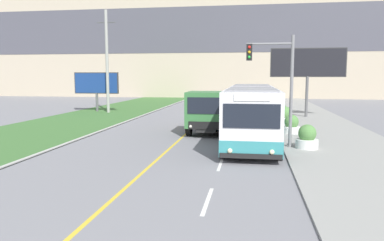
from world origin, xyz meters
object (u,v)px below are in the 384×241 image
traffic_light_mast (278,77)px  city_bus (251,113)px  dump_truck (210,112)px  planter_round_near (307,138)px  planter_round_third (285,116)px  planter_round_second (291,125)px  billboard_small (96,84)px  planter_round_far (280,110)px  utility_pole_far (107,61)px  billboard_large (308,65)px

traffic_light_mast → city_bus: bearing=121.9°
dump_truck → planter_round_near: 6.95m
dump_truck → planter_round_third: size_ratio=5.81×
city_bus → dump_truck: bearing=137.8°
city_bus → planter_round_second: city_bus is taller
billboard_small → planter_round_far: billboard_small is taller
dump_truck → planter_round_far: (5.00, 10.02, -0.70)m
planter_round_near → planter_round_second: planter_round_near is taller
dump_truck → traffic_light_mast: size_ratio=1.30×
traffic_light_mast → planter_round_far: 14.63m
utility_pole_far → planter_round_near: 23.04m
traffic_light_mast → planter_round_third: size_ratio=4.48×
billboard_small → billboard_large: bearing=-6.2°
dump_truck → billboard_large: (7.16, 9.91, 3.17)m
billboard_small → dump_truck: bearing=-43.7°
dump_truck → billboard_small: 17.50m
city_bus → utility_pole_far: (-13.62, 13.45, 3.37)m
dump_truck → planter_round_near: dump_truck is taller
planter_round_second → dump_truck: bearing=-176.4°
billboard_large → planter_round_third: billboard_large is taller
traffic_light_mast → planter_round_near: bearing=-10.9°
dump_truck → planter_round_far: bearing=63.5°
billboard_small → planter_round_far: bearing=-6.6°
city_bus → planter_round_near: city_bus is taller
planter_round_second → billboard_large: bearing=77.1°
billboard_large → planter_round_third: size_ratio=5.04×
utility_pole_far → planter_round_third: 17.69m
planter_round_near → planter_round_far: size_ratio=0.94×
planter_round_near → planter_round_second: (-0.24, 4.85, -0.02)m
dump_truck → planter_round_third: (4.99, 5.17, -0.71)m
planter_round_near → planter_round_second: 4.86m
billboard_large → planter_round_far: bearing=176.9°
utility_pole_far → billboard_large: 18.30m
planter_round_near → planter_round_far: planter_round_far is taller
city_bus → planter_round_near: (2.68, -2.25, -0.93)m
traffic_light_mast → planter_round_third: traffic_light_mast is taller
planter_round_near → planter_round_far: 14.57m
city_bus → billboard_small: 20.89m
utility_pole_far → billboard_small: bearing=149.7°
planter_round_far → planter_round_near: bearing=-89.2°
utility_pole_far → traffic_light_mast: size_ratio=1.76×
planter_round_far → billboard_small: bearing=173.4°
city_bus → utility_pole_far: 19.44m
dump_truck → planter_round_second: bearing=3.6°
city_bus → planter_round_third: bearing=71.7°
city_bus → utility_pole_far: bearing=135.4°
city_bus → traffic_light_mast: traffic_light_mast is taller
planter_round_third → city_bus: bearing=-108.3°
planter_round_third → planter_round_far: size_ratio=0.99×
traffic_light_mast → planter_round_third: (1.24, 9.43, -2.91)m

